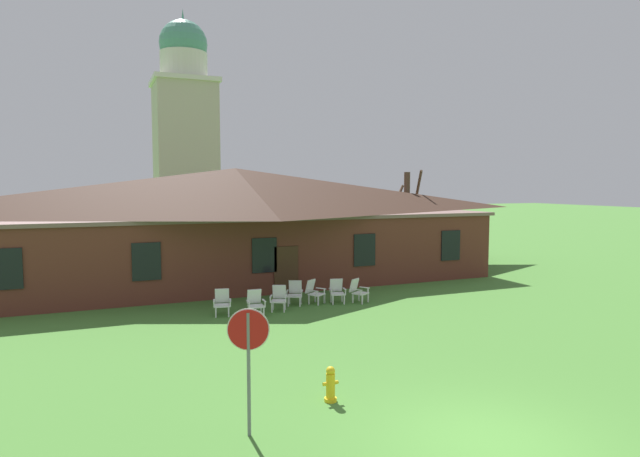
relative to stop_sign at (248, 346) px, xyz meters
name	(u,v)px	position (x,y,z in m)	size (l,w,h in m)	color
ground_plane	(487,443)	(3.99, -1.98, -1.75)	(200.00, 200.00, 0.00)	#477F33
brick_building	(236,222)	(3.99, 17.24, 1.11)	(25.10, 10.40, 5.62)	brown
dome_tower	(185,137)	(4.34, 35.82, 6.97)	(5.18, 5.18, 19.08)	#BCB29E
stop_sign	(248,346)	(0.00, 0.00, 0.00)	(0.76, 0.30, 2.46)	slate
lawn_chair_by_porch	(222,302)	(1.56, 9.54, -1.25)	(0.72, 0.77, 0.96)	white
lawn_chair_near_door	(255,302)	(2.65, 8.95, -1.25)	(0.67, 0.70, 0.96)	white
lawn_chair_left_end	(279,297)	(3.71, 9.42, -1.25)	(0.79, 0.84, 0.96)	white
lawn_chair_middle	(295,292)	(4.61, 10.11, -1.25)	(0.80, 0.84, 0.96)	white
lawn_chair_right_end	(314,291)	(5.40, 10.03, -1.25)	(0.85, 0.87, 0.96)	white
lawn_chair_far_side	(337,290)	(6.31, 9.80, -1.25)	(0.73, 0.78, 0.96)	white
lawn_chair_under_eave	(358,290)	(7.13, 9.53, -1.25)	(0.84, 0.86, 0.96)	silver
bare_tree_beside_building	(408,215)	(14.73, 17.94, 1.23)	(1.85, 1.83, 5.66)	brown
fire_hydrant	(331,385)	(2.08, 0.87, -1.38)	(0.36, 0.28, 0.79)	gold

